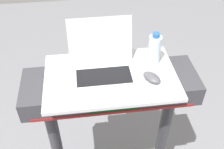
{
  "coord_description": "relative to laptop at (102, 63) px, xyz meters",
  "views": [
    {
      "loc": [
        -0.13,
        -0.31,
        2.06
      ],
      "look_at": [
        0.0,
        0.65,
        1.21
      ],
      "focal_mm": 43.57,
      "sensor_mm": 36.0,
      "label": 1
    }
  ],
  "objects": [
    {
      "name": "laptop",
      "position": [
        0.0,
        0.0,
        0.0
      ],
      "size": [
        0.33,
        0.29,
        0.24
      ],
      "rotation": [
        0.0,
        0.0,
        -0.01
      ],
      "color": "#B7B7BC",
      "rests_on": "desk_board"
    },
    {
      "name": "computer_mouse",
      "position": [
        0.23,
        -0.1,
        -0.03
      ],
      "size": [
        0.11,
        0.12,
        0.03
      ],
      "primitive_type": "ellipsoid",
      "rotation": [
        0.0,
        0.0,
        0.59
      ],
      "color": "#4C4C51",
      "rests_on": "desk_board"
    },
    {
      "name": "water_bottle",
      "position": [
        0.27,
        0.03,
        0.03
      ],
      "size": [
        0.06,
        0.06,
        0.18
      ],
      "color": "silver",
      "rests_on": "desk_board"
    },
    {
      "name": "desk_board",
      "position": [
        0.04,
        -0.04,
        -0.06
      ],
      "size": [
        0.66,
        0.42,
        0.02
      ],
      "primitive_type": "cube",
      "color": "silver",
      "rests_on": "treadmill_base"
    }
  ]
}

